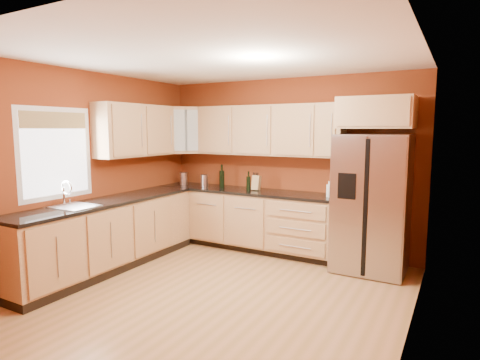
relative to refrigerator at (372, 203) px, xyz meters
The scene contains 23 objects.
floor 2.29m from the refrigerator, 129.72° to the right, with size 4.00×4.00×0.00m, color #A3773F.
ceiling 2.72m from the refrigerator, 129.72° to the right, with size 4.00×4.00×0.00m, color white.
wall_back 1.46m from the refrigerator, 164.48° to the left, with size 4.00×0.04×2.60m, color maroon.
wall_front 3.89m from the refrigerator, 110.43° to the right, with size 4.00×0.04×2.60m, color maroon.
wall_left 3.75m from the refrigerator, 154.12° to the right, with size 0.04×4.00×2.60m, color maroon.
wall_right 1.80m from the refrigerator, 68.20° to the right, with size 0.04×4.00×2.60m, color maroon.
base_cabinets_back 1.95m from the refrigerator, behind, with size 2.90×0.60×0.88m, color #A2774F.
base_cabinets_left 3.49m from the refrigerator, 151.95° to the right, with size 0.60×2.80×0.88m, color #A2774F.
countertop_back 1.90m from the refrigerator, behind, with size 2.90×0.62×0.04m, color black.
countertop_left 3.45m from the refrigerator, 151.87° to the right, with size 0.62×2.80×0.04m, color black.
upper_cabinets_back 1.87m from the refrigerator, behind, with size 2.30×0.33×0.75m, color #A2774F.
upper_cabinets_left 3.44m from the refrigerator, 164.22° to the right, with size 0.33×1.35×0.75m, color #A2774F.
corner_upper_cabinet 3.16m from the refrigerator, behind, with size 0.62×0.33×0.75m, color #A2774F.
over_fridge_cabinet 1.16m from the refrigerator, 90.00° to the left, with size 0.92×0.60×0.40m, color #A2774F.
refrigerator is the anchor object (origin of this frame).
window 4.01m from the refrigerator, 147.46° to the right, with size 0.03×0.90×1.00m, color white.
sink_faucet 3.71m from the refrigerator, 145.05° to the right, with size 0.50×0.42×0.30m, color silver, non-canonical shape.
canister_left 2.64m from the refrigerator, behind, with size 0.12×0.12×0.19m, color silver.
canister_right 3.06m from the refrigerator, behind, with size 0.13×0.13×0.21m, color silver.
wine_bottle_a 2.36m from the refrigerator, behind, with size 0.08×0.08×0.37m, color black, non-canonical shape.
wine_bottle_b 1.84m from the refrigerator, behind, with size 0.06×0.06×0.29m, color black, non-canonical shape.
knife_block 1.74m from the refrigerator, behind, with size 0.11×0.10×0.22m, color tan.
soap_dispenser 0.60m from the refrigerator, behind, with size 0.07×0.07×0.21m, color white.
Camera 1 is at (2.34, -3.67, 1.84)m, focal length 30.00 mm.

